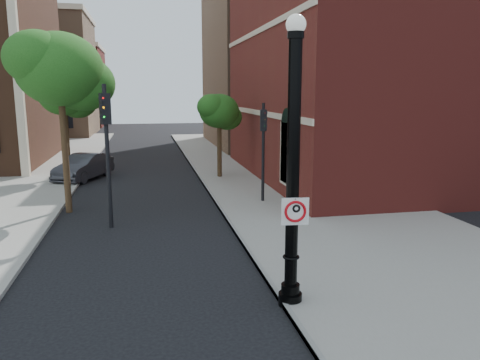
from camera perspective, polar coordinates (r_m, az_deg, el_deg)
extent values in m
plane|color=black|center=(10.40, -6.52, -15.30)|extent=(120.00, 120.00, 0.00)
cube|color=gray|center=(20.95, 7.50, -1.74)|extent=(8.00, 60.00, 0.12)
cube|color=gray|center=(20.03, -3.26, -2.22)|extent=(0.10, 60.00, 0.14)
cube|color=maroon|center=(28.75, 24.71, 12.66)|extent=(22.00, 16.00, 12.00)
cube|color=black|center=(19.36, 5.68, 3.10)|extent=(0.08, 1.40, 2.40)
cube|color=beige|center=(24.03, 2.22, 8.21)|extent=(0.06, 16.00, 0.25)
cube|color=beige|center=(24.19, 2.29, 17.72)|extent=(0.06, 16.00, 0.25)
cube|color=beige|center=(27.16, -25.75, 14.87)|extent=(0.40, 0.40, 14.00)
cube|color=#986F52|center=(54.52, -23.98, 11.35)|extent=(12.00, 12.00, 12.00)
cube|color=maroon|center=(68.26, -21.43, 10.38)|extent=(12.00, 12.00, 10.00)
cube|color=#986F52|center=(42.81, 11.82, 13.79)|extent=(22.00, 14.00, 14.00)
cylinder|color=black|center=(10.49, 6.13, -14.21)|extent=(0.51, 0.51, 0.27)
cylinder|color=black|center=(10.40, 6.16, -13.08)|extent=(0.40, 0.40, 0.23)
cylinder|color=black|center=(9.66, 6.46, 0.91)|extent=(0.27, 0.27, 5.29)
torus|color=black|center=(10.13, 6.24, -9.30)|extent=(0.36, 0.36, 0.05)
cylinder|color=black|center=(9.58, 6.82, 17.13)|extent=(0.33, 0.33, 0.14)
sphere|color=silver|center=(9.61, 6.84, 18.32)|extent=(0.40, 0.40, 0.40)
cube|color=white|center=(9.69, 6.73, -3.82)|extent=(0.58, 0.08, 0.58)
cube|color=black|center=(9.62, 6.77, -2.30)|extent=(0.57, 0.06, 0.05)
cube|color=black|center=(9.75, 6.70, -5.33)|extent=(0.57, 0.06, 0.05)
cube|color=black|center=(9.63, 5.20, -3.88)|extent=(0.05, 0.01, 0.58)
cube|color=black|center=(9.75, 8.25, -3.77)|extent=(0.05, 0.01, 0.58)
torus|color=red|center=(9.69, 6.73, -3.82)|extent=(0.46, 0.10, 0.46)
cube|color=red|center=(9.69, 6.73, -3.82)|extent=(0.33, 0.04, 0.33)
cube|color=black|center=(9.67, 6.43, -3.84)|extent=(0.05, 0.01, 0.27)
torus|color=black|center=(9.68, 6.88, -3.46)|extent=(0.18, 0.07, 0.18)
cylinder|color=black|center=(9.62, 6.77, -2.33)|extent=(0.03, 0.02, 0.03)
imported|color=#333338|center=(25.80, -18.50, 1.52)|extent=(2.92, 4.31, 1.34)
cylinder|color=black|center=(16.11, -15.82, 2.65)|extent=(0.14, 0.14, 4.80)
cube|color=black|center=(15.98, -16.11, 8.33)|extent=(0.38, 0.37, 1.00)
sphere|color=#E50505|center=(15.83, -16.44, 9.56)|extent=(0.18, 0.18, 0.18)
sphere|color=#FF8C00|center=(15.83, -16.39, 8.48)|extent=(0.18, 0.18, 0.18)
sphere|color=#00E519|center=(15.85, -16.33, 7.40)|extent=(0.18, 0.18, 0.18)
cylinder|color=black|center=(19.00, 2.83, 3.16)|extent=(0.12, 0.12, 4.11)
cube|color=black|center=(18.87, 2.87, 7.29)|extent=(0.29, 0.28, 0.86)
sphere|color=#E50505|center=(18.72, 3.05, 8.18)|extent=(0.15, 0.15, 0.15)
sphere|color=#FF8C00|center=(18.74, 3.04, 7.40)|extent=(0.15, 0.15, 0.15)
sphere|color=#00E519|center=(18.75, 3.03, 6.61)|extent=(0.15, 0.15, 0.15)
cylinder|color=#999999|center=(15.95, 6.45, 3.70)|extent=(0.10, 0.10, 5.24)
cylinder|color=#362615|center=(18.69, -20.58, 3.73)|extent=(0.24, 0.24, 4.99)
ellipsoid|color=#1B4C14|center=(18.59, -21.17, 12.48)|extent=(3.14, 3.14, 2.67)
ellipsoid|color=#1B4C14|center=(19.05, -18.63, 11.08)|extent=(2.42, 2.42, 2.06)
ellipsoid|color=#1B4C14|center=(18.31, -23.50, 13.48)|extent=(2.28, 2.28, 1.94)
cylinder|color=#362615|center=(26.22, -20.34, 4.63)|extent=(0.24, 0.24, 4.14)
ellipsoid|color=#1B4C14|center=(26.10, -20.68, 9.79)|extent=(2.60, 2.60, 2.21)
ellipsoid|color=#1B4C14|center=(26.49, -19.18, 8.99)|extent=(2.01, 2.01, 1.71)
ellipsoid|color=#1B4C14|center=(25.84, -22.02, 10.35)|extent=(1.89, 1.89, 1.61)
cylinder|color=#362615|center=(24.69, -2.53, 3.99)|extent=(0.24, 0.24, 3.32)
ellipsoid|color=#1B4C14|center=(24.54, -2.56, 8.40)|extent=(2.09, 2.09, 1.77)
ellipsoid|color=#1B4C14|center=(25.01, -1.61, 7.68)|extent=(1.61, 1.61, 1.37)
ellipsoid|color=#1B4C14|center=(24.19, -3.47, 8.92)|extent=(1.52, 1.52, 1.29)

